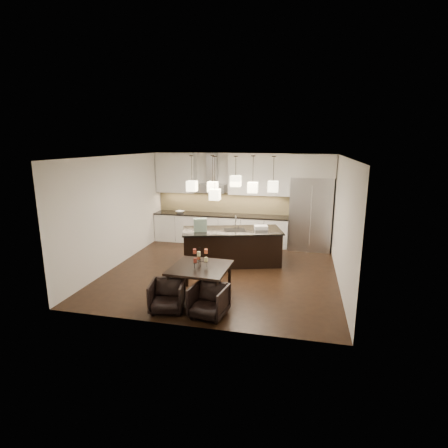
% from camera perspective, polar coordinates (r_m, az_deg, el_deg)
% --- Properties ---
extents(floor, '(5.50, 5.50, 0.02)m').
position_cam_1_polar(floor, '(8.76, -0.29, -7.70)').
color(floor, black).
rests_on(floor, ground).
extents(ceiling, '(5.50, 5.50, 0.02)m').
position_cam_1_polar(ceiling, '(8.19, -0.32, 11.06)').
color(ceiling, white).
rests_on(ceiling, wall_back).
extents(wall_back, '(5.50, 0.02, 2.80)m').
position_cam_1_polar(wall_back, '(11.03, 2.97, 4.23)').
color(wall_back, silver).
rests_on(wall_back, ground).
extents(wall_front, '(5.50, 0.02, 2.80)m').
position_cam_1_polar(wall_front, '(5.79, -6.54, -4.11)').
color(wall_front, silver).
rests_on(wall_front, ground).
extents(wall_left, '(0.02, 5.50, 2.80)m').
position_cam_1_polar(wall_left, '(9.37, -16.98, 2.07)').
color(wall_left, silver).
rests_on(wall_left, ground).
extents(wall_right, '(0.02, 5.50, 2.80)m').
position_cam_1_polar(wall_right, '(8.20, 18.82, 0.41)').
color(wall_right, silver).
rests_on(wall_right, ground).
extents(refrigerator, '(1.20, 0.72, 2.15)m').
position_cam_1_polar(refrigerator, '(10.55, 13.89, 1.66)').
color(refrigerator, '#B7B7BA').
rests_on(refrigerator, floor).
extents(fridge_panel, '(1.26, 0.72, 0.65)m').
position_cam_1_polar(fridge_panel, '(10.37, 14.32, 9.26)').
color(fridge_panel, silver).
rests_on(fridge_panel, refrigerator).
extents(lower_cabinets, '(4.21, 0.62, 0.88)m').
position_cam_1_polar(lower_cabinets, '(11.02, -0.59, -0.85)').
color(lower_cabinets, silver).
rests_on(lower_cabinets, floor).
extents(countertop, '(4.21, 0.66, 0.04)m').
position_cam_1_polar(countertop, '(10.92, -0.60, 1.49)').
color(countertop, black).
rests_on(countertop, lower_cabinets).
extents(backsplash, '(4.21, 0.02, 0.63)m').
position_cam_1_polar(backsplash, '(11.15, -0.24, 3.48)').
color(backsplash, tan).
rests_on(backsplash, countertop).
extents(upper_cab_left, '(1.25, 0.35, 1.25)m').
position_cam_1_polar(upper_cab_left, '(11.30, -7.83, 8.30)').
color(upper_cab_left, silver).
rests_on(upper_cab_left, wall_back).
extents(upper_cab_right, '(1.85, 0.35, 1.25)m').
position_cam_1_polar(upper_cab_right, '(10.66, 5.79, 8.07)').
color(upper_cab_right, silver).
rests_on(upper_cab_right, wall_back).
extents(hood_canopy, '(0.90, 0.52, 0.24)m').
position_cam_1_polar(hood_canopy, '(10.91, -2.09, 5.84)').
color(hood_canopy, '#B7B7BA').
rests_on(hood_canopy, wall_back).
extents(hood_chimney, '(0.30, 0.28, 0.96)m').
position_cam_1_polar(hood_chimney, '(10.95, -1.96, 9.02)').
color(hood_chimney, '#B7B7BA').
rests_on(hood_chimney, hood_canopy).
extents(fruit_bowl, '(0.30, 0.30, 0.06)m').
position_cam_1_polar(fruit_bowl, '(11.24, -7.19, 1.99)').
color(fruit_bowl, silver).
rests_on(fruit_bowl, countertop).
extents(island_body, '(2.64, 1.65, 0.87)m').
position_cam_1_polar(island_body, '(9.17, 1.29, -3.82)').
color(island_body, black).
rests_on(island_body, floor).
extents(island_top, '(2.74, 1.75, 0.04)m').
position_cam_1_polar(island_top, '(9.04, 1.31, -1.08)').
color(island_top, black).
rests_on(island_top, island_body).
extents(faucet, '(0.16, 0.25, 0.37)m').
position_cam_1_polar(faucet, '(9.10, 1.87, 0.34)').
color(faucet, silver).
rests_on(faucet, island_top).
extents(tote_bag, '(0.37, 0.27, 0.33)m').
position_cam_1_polar(tote_bag, '(8.87, -3.89, -0.15)').
color(tote_bag, '#16462D').
rests_on(tote_bag, island_top).
extents(food_container, '(0.39, 0.32, 0.10)m').
position_cam_1_polar(food_container, '(9.14, 6.06, -0.56)').
color(food_container, silver).
rests_on(food_container, island_top).
extents(dining_table, '(1.18, 1.18, 0.68)m').
position_cam_1_polar(dining_table, '(7.21, -3.88, -9.48)').
color(dining_table, black).
rests_on(dining_table, floor).
extents(candelabra, '(0.34, 0.34, 0.40)m').
position_cam_1_polar(candelabra, '(7.02, -3.95, -5.41)').
color(candelabra, black).
rests_on(candelabra, dining_table).
extents(candle_a, '(0.07, 0.07, 0.09)m').
position_cam_1_polar(candle_a, '(6.99, -2.95, -5.80)').
color(candle_a, beige).
rests_on(candle_a, candelabra).
extents(candle_b, '(0.07, 0.07, 0.09)m').
position_cam_1_polar(candle_b, '(7.15, -4.14, -5.39)').
color(candle_b, '#E16338').
rests_on(candle_b, candelabra).
extents(candle_c, '(0.07, 0.07, 0.09)m').
position_cam_1_polar(candle_c, '(6.95, -4.73, -5.94)').
color(candle_c, maroon).
rests_on(candle_c, candelabra).
extents(candle_d, '(0.07, 0.07, 0.09)m').
position_cam_1_polar(candle_d, '(7.03, -2.97, -4.45)').
color(candle_d, '#E16338').
rests_on(candle_d, candelabra).
extents(candle_e, '(0.07, 0.07, 0.09)m').
position_cam_1_polar(candle_e, '(7.04, -4.82, -4.45)').
color(candle_e, maroon).
rests_on(candle_e, candelabra).
extents(candle_f, '(0.07, 0.07, 0.09)m').
position_cam_1_polar(candle_f, '(6.87, -4.14, -4.88)').
color(candle_f, beige).
rests_on(candle_f, candelabra).
extents(armchair_left, '(0.73, 0.75, 0.58)m').
position_cam_1_polar(armchair_left, '(6.80, -9.26, -11.53)').
color(armchair_left, black).
rests_on(armchair_left, floor).
extents(armchair_right, '(0.72, 0.73, 0.59)m').
position_cam_1_polar(armchair_right, '(6.52, -2.51, -12.44)').
color(armchair_right, black).
rests_on(armchair_right, floor).
extents(pendant_a, '(0.24, 0.24, 0.26)m').
position_cam_1_polar(pendant_a, '(8.95, -5.25, 6.19)').
color(pendant_a, '#FFECB5').
rests_on(pendant_a, ceiling).
extents(pendant_b, '(0.24, 0.24, 0.26)m').
position_cam_1_polar(pendant_b, '(9.10, -1.85, 6.09)').
color(pendant_b, '#FFECB5').
rests_on(pendant_b, ceiling).
extents(pendant_c, '(0.24, 0.24, 0.26)m').
position_cam_1_polar(pendant_c, '(8.51, 1.92, 7.01)').
color(pendant_c, '#FFECB5').
rests_on(pendant_c, ceiling).
extents(pendant_d, '(0.24, 0.24, 0.26)m').
position_cam_1_polar(pendant_d, '(8.85, 4.71, 5.95)').
color(pendant_d, '#FFECB5').
rests_on(pendant_d, ceiling).
extents(pendant_e, '(0.24, 0.24, 0.26)m').
position_cam_1_polar(pendant_e, '(8.55, 8.01, 6.08)').
color(pendant_e, '#FFECB5').
rests_on(pendant_e, ceiling).
extents(pendant_f, '(0.24, 0.24, 0.26)m').
position_cam_1_polar(pendant_f, '(8.46, -1.50, 4.83)').
color(pendant_f, '#FFECB5').
rests_on(pendant_f, ceiling).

